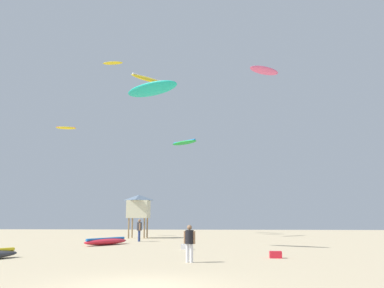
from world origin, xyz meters
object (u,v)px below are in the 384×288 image
(kite_aloft_4, at_px, (184,143))
(kite_aloft_5, at_px, (147,79))
(gear_bag, at_px, (276,255))
(cooler_box, at_px, (186,247))
(kite_aloft_2, at_px, (66,128))
(kite_aloft_1, at_px, (152,89))
(lifeguard_tower, at_px, (139,206))
(person_midground, at_px, (139,228))
(kite_aloft_0, at_px, (113,63))
(person_foreground, at_px, (189,240))
(kite_grounded_near, at_px, (106,241))
(kite_aloft_6, at_px, (264,71))

(kite_aloft_4, bearing_deg, kite_aloft_5, -105.88)
(gear_bag, bearing_deg, cooler_box, 133.01)
(kite_aloft_2, bearing_deg, kite_aloft_4, 38.86)
(cooler_box, xyz_separation_m, kite_aloft_5, (-5.78, 16.41, 16.58))
(kite_aloft_1, bearing_deg, cooler_box, -17.30)
(lifeguard_tower, xyz_separation_m, kite_aloft_5, (0.23, 1.85, 13.68))
(gear_bag, relative_size, kite_aloft_5, 0.15)
(person_midground, distance_m, kite_aloft_5, 17.54)
(person_midground, height_order, kite_aloft_2, kite_aloft_2)
(person_midground, bearing_deg, kite_aloft_5, 78.01)
(kite_aloft_0, height_order, kite_aloft_5, kite_aloft_0)
(person_midground, bearing_deg, person_foreground, -91.22)
(person_foreground, bearing_deg, lifeguard_tower, 30.47)
(cooler_box, bearing_deg, kite_aloft_5, 109.41)
(gear_bag, distance_m, kite_aloft_1, 13.76)
(kite_grounded_near, xyz_separation_m, lifeguard_tower, (0.07, 10.56, 2.81))
(kite_aloft_4, xyz_separation_m, kite_aloft_6, (9.41, -11.95, 5.17))
(kite_aloft_1, bearing_deg, person_foreground, -68.17)
(person_foreground, distance_m, kite_aloft_5, 29.31)
(kite_aloft_4, bearing_deg, person_midground, -95.91)
(kite_aloft_4, bearing_deg, kite_aloft_2, -141.14)
(gear_bag, relative_size, kite_aloft_0, 0.23)
(kite_aloft_1, distance_m, kite_aloft_2, 20.72)
(kite_aloft_0, relative_size, kite_aloft_2, 1.08)
(person_foreground, xyz_separation_m, kite_aloft_0, (-11.40, 26.95, 19.05))
(kite_aloft_2, bearing_deg, lifeguard_tower, -16.97)
(person_midground, distance_m, kite_aloft_2, 17.05)
(person_midground, distance_m, cooler_box, 9.87)
(cooler_box, xyz_separation_m, kite_aloft_1, (-2.41, 0.75, 10.23))
(person_midground, height_order, kite_aloft_1, kite_aloft_1)
(person_midground, height_order, kite_aloft_4, kite_aloft_4)
(kite_grounded_near, height_order, lifeguard_tower, lifeguard_tower)
(kite_aloft_2, xyz_separation_m, kite_aloft_5, (9.08, -0.85, 5.09))
(kite_grounded_near, bearing_deg, lifeguard_tower, 89.63)
(cooler_box, bearing_deg, kite_aloft_4, 95.85)
(cooler_box, height_order, kite_aloft_0, kite_aloft_0)
(kite_aloft_2, height_order, kite_aloft_5, kite_aloft_5)
(kite_aloft_5, xyz_separation_m, kite_aloft_6, (12.42, -1.36, 0.08))
(cooler_box, bearing_deg, lifeguard_tower, 112.43)
(person_foreground, relative_size, kite_aloft_6, 0.43)
(kite_aloft_2, xyz_separation_m, kite_aloft_6, (21.51, -2.21, 5.17))
(cooler_box, height_order, kite_aloft_5, kite_aloft_5)
(person_foreground, relative_size, kite_aloft_1, 0.36)
(kite_grounded_near, height_order, kite_aloft_0, kite_aloft_0)
(kite_aloft_1, xyz_separation_m, kite_aloft_4, (-0.35, 26.26, 1.26))
(kite_aloft_0, bearing_deg, lifeguard_tower, -47.88)
(kite_grounded_near, bearing_deg, person_foreground, -58.67)
(person_midground, relative_size, kite_aloft_0, 0.73)
(person_midground, height_order, kite_grounded_near, person_midground)
(kite_aloft_5, distance_m, kite_aloft_6, 12.50)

